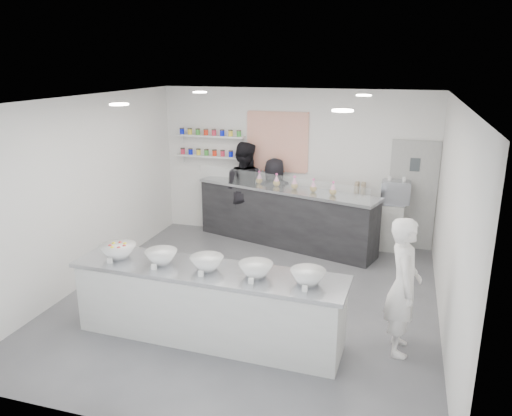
{
  "coord_description": "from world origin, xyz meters",
  "views": [
    {
      "loc": [
        2.09,
        -6.62,
        3.52
      ],
      "look_at": [
        -0.02,
        0.4,
        1.34
      ],
      "focal_mm": 35.0,
      "sensor_mm": 36.0,
      "label": 1
    }
  ],
  "objects": [
    {
      "name": "floor",
      "position": [
        0.0,
        0.0,
        0.0
      ],
      "size": [
        6.0,
        6.0,
        0.0
      ],
      "primitive_type": "plane",
      "color": "#515156",
      "rests_on": "ground"
    },
    {
      "name": "downlight_1",
      "position": [
        1.4,
        -1.0,
        2.98
      ],
      "size": [
        0.24,
        0.24,
        0.02
      ],
      "primitive_type": "cylinder",
      "color": "white",
      "rests_on": "ceiling"
    },
    {
      "name": "preserve_jars",
      "position": [
        -1.75,
        2.88,
        1.88
      ],
      "size": [
        1.45,
        0.1,
        0.56
      ],
      "primitive_type": null,
      "color": "#DC2E49",
      "rests_on": "jar_shelf_lower"
    },
    {
      "name": "prep_counter",
      "position": [
        -0.18,
        -1.22,
        0.49
      ],
      "size": [
        3.6,
        0.93,
        0.97
      ],
      "primitive_type": "cube",
      "rotation": [
        0.0,
        0.0,
        -0.03
      ],
      "color": "beige",
      "rests_on": "floor"
    },
    {
      "name": "espresso_machine",
      "position": [
        2.0,
        2.78,
        1.14
      ],
      "size": [
        0.53,
        0.36,
        0.4
      ],
      "primitive_type": "cube",
      "color": "#93969E",
      "rests_on": "espresso_ledge"
    },
    {
      "name": "sneeze_guard",
      "position": [
        -0.15,
        2.17,
        1.31
      ],
      "size": [
        3.51,
        1.06,
        0.31
      ],
      "primitive_type": "cube",
      "rotation": [
        0.0,
        0.0,
        -0.29
      ],
      "color": "white",
      "rests_on": "back_bar"
    },
    {
      "name": "cup_stacks",
      "position": [
        1.34,
        2.78,
        1.11
      ],
      "size": [
        0.24,
        0.24,
        0.34
      ],
      "primitive_type": null,
      "color": "gray",
      "rests_on": "espresso_ledge"
    },
    {
      "name": "downlight_2",
      "position": [
        -1.4,
        1.6,
        2.98
      ],
      "size": [
        0.24,
        0.24,
        0.02
      ],
      "primitive_type": "cylinder",
      "color": "white",
      "rests_on": "ceiling"
    },
    {
      "name": "jar_shelf_upper",
      "position": [
        -1.75,
        2.9,
        2.02
      ],
      "size": [
        1.45,
        0.22,
        0.04
      ],
      "primitive_type": "cube",
      "color": "silver",
      "rests_on": "back_wall"
    },
    {
      "name": "downlight_3",
      "position": [
        1.4,
        1.6,
        2.98
      ],
      "size": [
        0.24,
        0.24,
        0.02
      ],
      "primitive_type": "cylinder",
      "color": "white",
      "rests_on": "ceiling"
    },
    {
      "name": "back_wall",
      "position": [
        0.0,
        3.0,
        1.5
      ],
      "size": [
        5.5,
        0.0,
        5.5
      ],
      "primitive_type": "plane",
      "rotation": [
        1.57,
        0.0,
        0.0
      ],
      "color": "white",
      "rests_on": "floor"
    },
    {
      "name": "left_wall",
      "position": [
        -2.75,
        0.0,
        1.5
      ],
      "size": [
        0.0,
        6.0,
        6.0
      ],
      "primitive_type": "plane",
      "rotation": [
        1.57,
        0.0,
        1.57
      ],
      "color": "white",
      "rests_on": "floor"
    },
    {
      "name": "staff_left",
      "position": [
        -0.98,
        2.73,
        0.98
      ],
      "size": [
        1.01,
        0.81,
        1.96
      ],
      "primitive_type": "imported",
      "rotation": [
        0.0,
        0.0,
        3.07
      ],
      "color": "black",
      "rests_on": "floor"
    },
    {
      "name": "downlight_0",
      "position": [
        -1.4,
        -1.0,
        2.98
      ],
      "size": [
        0.24,
        0.24,
        0.02
      ],
      "primitive_type": "cylinder",
      "color": "white",
      "rests_on": "ceiling"
    },
    {
      "name": "back_door",
      "position": [
        2.3,
        2.97,
        1.05
      ],
      "size": [
        0.88,
        0.04,
        2.1
      ],
      "primitive_type": "cube",
      "color": "#9C9C99",
      "rests_on": "floor"
    },
    {
      "name": "staff_right",
      "position": [
        -0.33,
        2.73,
        0.83
      ],
      "size": [
        0.95,
        0.79,
        1.67
      ],
      "primitive_type": "imported",
      "rotation": [
        0.0,
        0.0,
        3.52
      ],
      "color": "black",
      "rests_on": "floor"
    },
    {
      "name": "back_bar",
      "position": [
        -0.05,
        2.48,
        0.58
      ],
      "size": [
        3.75,
        1.72,
        1.15
      ],
      "primitive_type": "cube",
      "rotation": [
        0.0,
        0.0,
        -0.29
      ],
      "color": "black",
      "rests_on": "floor"
    },
    {
      "name": "jar_shelf_lower",
      "position": [
        -1.75,
        2.9,
        1.6
      ],
      "size": [
        1.45,
        0.22,
        0.04
      ],
      "primitive_type": "cube",
      "color": "silver",
      "rests_on": "back_wall"
    },
    {
      "name": "label_cards",
      "position": [
        -0.16,
        -1.75,
        1.01
      ],
      "size": [
        2.66,
        0.04,
        0.07
      ],
      "primitive_type": null,
      "color": "white",
      "rests_on": "prep_counter"
    },
    {
      "name": "prep_bowls",
      "position": [
        -0.18,
        -1.22,
        1.06
      ],
      "size": [
        3.04,
        0.62,
        0.17
      ],
      "primitive_type": null,
      "rotation": [
        0.0,
        0.0,
        -0.03
      ],
      "color": "white",
      "rests_on": "prep_counter"
    },
    {
      "name": "ceiling",
      "position": [
        0.0,
        0.0,
        3.0
      ],
      "size": [
        6.0,
        6.0,
        0.0
      ],
      "primitive_type": "plane",
      "rotation": [
        3.14,
        0.0,
        0.0
      ],
      "color": "white",
      "rests_on": "floor"
    },
    {
      "name": "pattern_panel",
      "position": [
        -0.35,
        2.98,
        1.95
      ],
      "size": [
        1.25,
        0.03,
        1.2
      ],
      "primitive_type": "cube",
      "color": "#EB5A33",
      "rests_on": "back_wall"
    },
    {
      "name": "right_wall",
      "position": [
        2.75,
        0.0,
        1.5
      ],
      "size": [
        0.0,
        6.0,
        6.0
      ],
      "primitive_type": "plane",
      "rotation": [
        1.57,
        0.0,
        -1.57
      ],
      "color": "white",
      "rests_on": "floor"
    },
    {
      "name": "cookie_bags",
      "position": [
        -0.05,
        2.48,
        1.28
      ],
      "size": [
        2.08,
        0.74,
        0.25
      ],
      "primitive_type": null,
      "rotation": [
        0.0,
        0.0,
        -0.29
      ],
      "color": "#F794C4",
      "rests_on": "back_bar"
    },
    {
      "name": "woman_prep",
      "position": [
        2.21,
        -0.8,
        0.87
      ],
      "size": [
        0.47,
        0.67,
        1.75
      ],
      "primitive_type": "imported",
      "rotation": [
        0.0,
        0.0,
        1.66
      ],
      "color": "white",
      "rests_on": "floor"
    },
    {
      "name": "espresso_ledge",
      "position": [
        1.55,
        2.78,
        0.47
      ],
      "size": [
        1.27,
        0.4,
        0.94
      ],
      "primitive_type": "cube",
      "color": "beige",
      "rests_on": "floor"
    }
  ]
}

